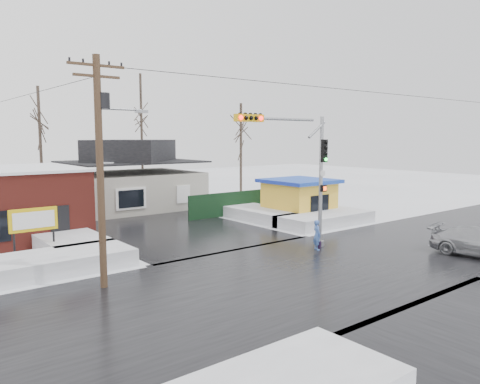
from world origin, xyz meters
TOP-DOWN VIEW (x-y plane):
  - ground at (0.00, 0.00)m, footprint 120.00×120.00m
  - road_ns at (0.00, 0.00)m, footprint 10.00×120.00m
  - road_ew at (0.00, 0.00)m, footprint 120.00×10.00m
  - snowbank_nw at (-9.00, 7.00)m, footprint 7.00×3.00m
  - snowbank_ne at (9.00, 7.00)m, footprint 7.00×3.00m
  - snowbank_nside_w at (-7.00, 12.00)m, footprint 3.00×8.00m
  - snowbank_nside_e at (7.00, 12.00)m, footprint 3.00×8.00m
  - traffic_signal at (2.43, 2.97)m, footprint 6.05×0.68m
  - utility_pole at (-7.93, 3.50)m, footprint 3.15×0.44m
  - marquee_sign at (-9.00, 9.49)m, footprint 2.20×0.21m
  - house at (2.00, 22.00)m, footprint 10.40×8.40m
  - kiosk at (9.50, 9.99)m, footprint 4.60×4.60m
  - fence at (6.50, 14.00)m, footprint 8.00×0.12m
  - tree_far_left at (-4.00, 26.00)m, footprint 3.00×3.00m
  - tree_far_mid at (6.00, 28.00)m, footprint 3.00×3.00m
  - tree_far_right at (12.00, 20.00)m, footprint 3.00×3.00m
  - pedestrian at (3.22, 2.50)m, footprint 0.56×0.68m
  - shopping_bag at (3.65, 2.69)m, footprint 0.30×0.22m

SIDE VIEW (x-z plane):
  - ground at x=0.00m, z-range 0.00..0.00m
  - road_ns at x=0.00m, z-range 0.00..0.02m
  - road_ew at x=0.00m, z-range 0.00..0.02m
  - shopping_bag at x=3.65m, z-range 0.00..0.35m
  - snowbank_nw at x=-9.00m, z-range 0.00..0.80m
  - snowbank_ne at x=9.00m, z-range 0.00..0.80m
  - snowbank_nside_w at x=-7.00m, z-range 0.00..0.80m
  - snowbank_nside_e at x=7.00m, z-range 0.00..0.80m
  - pedestrian at x=3.22m, z-range 0.00..1.59m
  - fence at x=6.50m, z-range 0.00..1.80m
  - kiosk at x=9.50m, z-range 0.03..2.90m
  - marquee_sign at x=-9.00m, z-range 0.65..3.20m
  - house at x=2.00m, z-range -0.26..5.50m
  - traffic_signal at x=2.43m, z-range 1.04..8.04m
  - utility_pole at x=-7.93m, z-range 0.61..9.61m
  - tree_far_right at x=12.00m, z-range 2.66..11.66m
  - tree_far_left at x=-4.00m, z-range 2.95..12.95m
  - tree_far_mid at x=6.00m, z-range 3.54..15.54m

